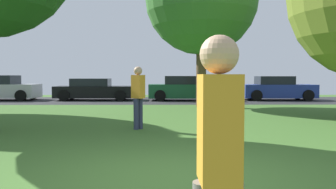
{
  "coord_description": "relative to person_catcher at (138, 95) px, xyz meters",
  "views": [
    {
      "loc": [
        -0.13,
        -5.01,
        1.45
      ],
      "look_at": [
        0.0,
        5.78,
        0.88
      ],
      "focal_mm": 38.47,
      "sensor_mm": 36.0,
      "label": 1
    }
  ],
  "objects": [
    {
      "name": "ground_plane",
      "position": [
        0.82,
        -4.65,
        -0.94
      ],
      "size": [
        44.0,
        44.0,
        0.0
      ],
      "primitive_type": "plane",
      "color": "#3D6628"
    },
    {
      "name": "road_strip",
      "position": [
        0.82,
        11.35,
        -0.93
      ],
      "size": [
        44.0,
        6.4,
        0.01
      ],
      "primitive_type": "cube",
      "color": "#28282B",
      "rests_on": "ground_plane"
    },
    {
      "name": "person_catcher",
      "position": [
        0.0,
        0.0,
        0.0
      ],
      "size": [
        0.39,
        0.37,
        1.69
      ],
      "rotation": [
        0.0,
        0.0,
        -0.68
      ],
      "color": "#2D334C",
      "rests_on": "ground_plane"
    },
    {
      "name": "person_walking",
      "position": [
        1.01,
        -7.61,
        -0.01
      ],
      "size": [
        0.3,
        0.32,
        1.68
      ],
      "rotation": [
        0.0,
        0.0,
        1.58
      ],
      "color": "slate",
      "rests_on": "ground_plane"
    },
    {
      "name": "parked_car_silver",
      "position": [
        -8.86,
        11.68,
        -0.26
      ],
      "size": [
        4.02,
        2.07,
        1.46
      ],
      "color": "#B7B7BC",
      "rests_on": "ground_plane"
    },
    {
      "name": "parked_car_black",
      "position": [
        -3.44,
        11.69,
        -0.34
      ],
      "size": [
        4.57,
        2.02,
        1.28
      ],
      "color": "black",
      "rests_on": "ground_plane"
    },
    {
      "name": "parked_car_green",
      "position": [
        1.99,
        11.39,
        -0.27
      ],
      "size": [
        4.42,
        1.96,
        1.43
      ],
      "color": "#195633",
      "rests_on": "ground_plane"
    },
    {
      "name": "parked_car_blue",
      "position": [
        7.42,
        11.57,
        -0.28
      ],
      "size": [
        4.23,
        1.95,
        1.41
      ],
      "color": "#233893",
      "rests_on": "ground_plane"
    }
  ]
}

